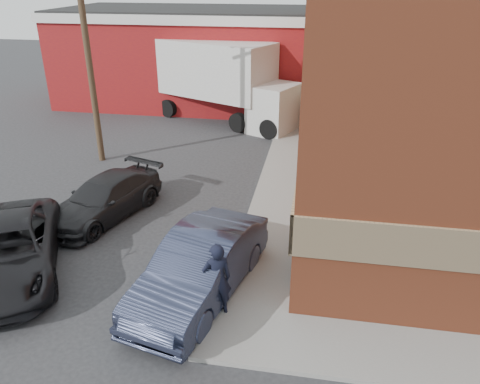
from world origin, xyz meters
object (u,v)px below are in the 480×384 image
at_px(suv_b, 105,198).
at_px(utility_pole, 87,49).
at_px(sedan, 200,267).
at_px(suv_a, 9,250).
at_px(warehouse, 196,56).
at_px(man, 217,279).
at_px(box_truck, 226,77).

bearing_deg(suv_b, utility_pole, 134.69).
relative_size(sedan, suv_a, 0.95).
bearing_deg(utility_pole, suv_b, -63.43).
bearing_deg(utility_pole, warehouse, 82.23).
height_order(utility_pole, man, utility_pole).
xyz_separation_m(warehouse, utility_pole, (-1.50, -11.00, 1.93)).
relative_size(warehouse, suv_a, 3.03).
bearing_deg(suv_a, box_truck, 52.14).
relative_size(warehouse, box_truck, 1.82).
bearing_deg(suv_a, sedan, -26.99).
bearing_deg(utility_pole, man, -51.72).
xyz_separation_m(utility_pole, sedan, (6.70, -8.50, -3.90)).
relative_size(suv_a, suv_b, 1.16).
relative_size(suv_a, box_truck, 0.60).
relative_size(warehouse, suv_b, 3.53).
bearing_deg(suv_b, suv_a, -88.85).
xyz_separation_m(man, suv_b, (-4.85, 4.35, -0.40)).
bearing_deg(sedan, warehouse, 118.13).
distance_m(warehouse, suv_b, 16.07).
distance_m(man, suv_b, 6.53).
xyz_separation_m(warehouse, man, (5.80, -20.25, -1.74)).
bearing_deg(box_truck, suv_b, -74.02).
height_order(sedan, suv_b, sedan).
bearing_deg(utility_pole, suv_a, -80.98).
distance_m(warehouse, man, 21.14).
bearing_deg(man, sedan, -76.25).
distance_m(utility_pole, suv_a, 9.49).
xyz_separation_m(sedan, box_truck, (-2.44, 15.15, 1.63)).
xyz_separation_m(suv_a, box_truck, (2.91, 15.15, 1.72)).
xyz_separation_m(sedan, suv_a, (-5.35, 0.00, -0.09)).
bearing_deg(sedan, box_truck, 112.36).
bearing_deg(suv_a, utility_pole, 72.02).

